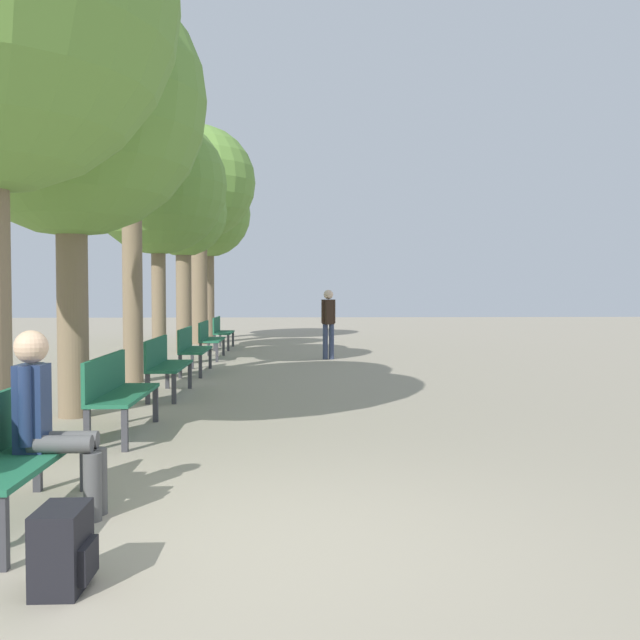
{
  "coord_description": "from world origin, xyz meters",
  "views": [
    {
      "loc": [
        0.23,
        -4.35,
        1.57
      ],
      "look_at": [
        0.69,
        6.06,
        1.16
      ],
      "focal_mm": 40.0,
      "sensor_mm": 36.0,
      "label": 1
    }
  ],
  "objects_px": {
    "bench_row_4": "(209,337)",
    "tree_row_4": "(183,216)",
    "bench_row_5": "(221,330)",
    "tree_row_1": "(70,102)",
    "tree_row_3": "(158,187)",
    "bench_row_2": "(164,361)",
    "tree_row_2": "(131,106)",
    "tree_row_6": "(208,216)",
    "bench_row_1": "(116,388)",
    "person_seated": "(50,418)",
    "bench_row_3": "(191,346)",
    "tree_row_5": "(198,185)",
    "bench_row_0": "(9,448)",
    "backpack": "(63,549)",
    "pedestrian_near": "(328,320)"
  },
  "relations": [
    {
      "from": "bench_row_1",
      "to": "bench_row_3",
      "type": "xyz_separation_m",
      "value": [
        0.0,
        5.99,
        0.0
      ]
    },
    {
      "from": "bench_row_0",
      "to": "tree_row_3",
      "type": "distance_m",
      "value": 10.66
    },
    {
      "from": "bench_row_1",
      "to": "tree_row_2",
      "type": "xyz_separation_m",
      "value": [
        -0.82,
        4.65,
        4.24
      ]
    },
    {
      "from": "bench_row_3",
      "to": "tree_row_6",
      "type": "bearing_deg",
      "value": 94.61
    },
    {
      "from": "backpack",
      "to": "pedestrian_near",
      "type": "height_order",
      "value": "pedestrian_near"
    },
    {
      "from": "tree_row_3",
      "to": "tree_row_5",
      "type": "height_order",
      "value": "tree_row_5"
    },
    {
      "from": "bench_row_1",
      "to": "bench_row_3",
      "type": "distance_m",
      "value": 5.99
    },
    {
      "from": "tree_row_3",
      "to": "person_seated",
      "type": "height_order",
      "value": "tree_row_3"
    },
    {
      "from": "bench_row_1",
      "to": "pedestrian_near",
      "type": "xyz_separation_m",
      "value": [
        2.81,
        8.75,
        0.41
      ]
    },
    {
      "from": "tree_row_1",
      "to": "tree_row_2",
      "type": "distance_m",
      "value": 3.54
    },
    {
      "from": "bench_row_3",
      "to": "backpack",
      "type": "relative_size",
      "value": 3.91
    },
    {
      "from": "bench_row_4",
      "to": "tree_row_5",
      "type": "distance_m",
      "value": 6.52
    },
    {
      "from": "tree_row_6",
      "to": "backpack",
      "type": "height_order",
      "value": "tree_row_6"
    },
    {
      "from": "bench_row_0",
      "to": "tree_row_2",
      "type": "xyz_separation_m",
      "value": [
        -0.82,
        7.64,
        4.24
      ]
    },
    {
      "from": "bench_row_2",
      "to": "tree_row_4",
      "type": "distance_m",
      "value": 8.29
    },
    {
      "from": "bench_row_2",
      "to": "bench_row_4",
      "type": "relative_size",
      "value": 1.0
    },
    {
      "from": "bench_row_3",
      "to": "tree_row_4",
      "type": "relative_size",
      "value": 0.36
    },
    {
      "from": "bench_row_4",
      "to": "person_seated",
      "type": "bearing_deg",
      "value": -88.89
    },
    {
      "from": "bench_row_3",
      "to": "pedestrian_near",
      "type": "bearing_deg",
      "value": 44.49
    },
    {
      "from": "bench_row_5",
      "to": "backpack",
      "type": "relative_size",
      "value": 3.91
    },
    {
      "from": "tree_row_4",
      "to": "pedestrian_near",
      "type": "distance_m",
      "value": 4.86
    },
    {
      "from": "backpack",
      "to": "bench_row_1",
      "type": "bearing_deg",
      "value": 99.64
    },
    {
      "from": "bench_row_4",
      "to": "tree_row_4",
      "type": "xyz_separation_m",
      "value": [
        -0.82,
        1.68,
        3.01
      ]
    },
    {
      "from": "bench_row_5",
      "to": "tree_row_5",
      "type": "xyz_separation_m",
      "value": [
        -0.82,
        1.85,
        4.28
      ]
    },
    {
      "from": "bench_row_3",
      "to": "bench_row_5",
      "type": "relative_size",
      "value": 1.0
    },
    {
      "from": "bench_row_3",
      "to": "bench_row_5",
      "type": "bearing_deg",
      "value": 90.0
    },
    {
      "from": "bench_row_1",
      "to": "person_seated",
      "type": "bearing_deg",
      "value": -85.4
    },
    {
      "from": "tree_row_3",
      "to": "person_seated",
      "type": "xyz_separation_m",
      "value": [
        1.05,
        -9.99,
        -3.06
      ]
    },
    {
      "from": "bench_row_2",
      "to": "bench_row_5",
      "type": "xyz_separation_m",
      "value": [
        0.0,
        8.99,
        0.0
      ]
    },
    {
      "from": "bench_row_2",
      "to": "tree_row_6",
      "type": "distance_m",
      "value": 13.69
    },
    {
      "from": "person_seated",
      "to": "pedestrian_near",
      "type": "height_order",
      "value": "pedestrian_near"
    },
    {
      "from": "bench_row_2",
      "to": "tree_row_2",
      "type": "xyz_separation_m",
      "value": [
        -0.82,
        1.65,
        4.24
      ]
    },
    {
      "from": "tree_row_2",
      "to": "tree_row_5",
      "type": "relative_size",
      "value": 0.93
    },
    {
      "from": "bench_row_4",
      "to": "person_seated",
      "type": "xyz_separation_m",
      "value": [
        0.23,
        -11.85,
        0.18
      ]
    },
    {
      "from": "bench_row_4",
      "to": "tree_row_6",
      "type": "relative_size",
      "value": 0.3
    },
    {
      "from": "tree_row_1",
      "to": "person_seated",
      "type": "bearing_deg",
      "value": -75.51
    },
    {
      "from": "tree_row_3",
      "to": "tree_row_2",
      "type": "bearing_deg",
      "value": -90.0
    },
    {
      "from": "bench_row_1",
      "to": "tree_row_1",
      "type": "height_order",
      "value": "tree_row_1"
    },
    {
      "from": "tree_row_1",
      "to": "tree_row_3",
      "type": "xyz_separation_m",
      "value": [
        0.0,
        5.92,
        -0.17
      ]
    },
    {
      "from": "bench_row_2",
      "to": "bench_row_0",
      "type": "bearing_deg",
      "value": -90.0
    },
    {
      "from": "tree_row_3",
      "to": "tree_row_4",
      "type": "bearing_deg",
      "value": 90.0
    },
    {
      "from": "bench_row_5",
      "to": "tree_row_1",
      "type": "height_order",
      "value": "tree_row_1"
    },
    {
      "from": "bench_row_0",
      "to": "tree_row_5",
      "type": "bearing_deg",
      "value": 92.8
    },
    {
      "from": "bench_row_5",
      "to": "tree_row_6",
      "type": "bearing_deg",
      "value": 101.07
    },
    {
      "from": "person_seated",
      "to": "tree_row_4",
      "type": "bearing_deg",
      "value": 94.45
    },
    {
      "from": "tree_row_2",
      "to": "pedestrian_near",
      "type": "bearing_deg",
      "value": 48.49
    },
    {
      "from": "tree_row_6",
      "to": "person_seated",
      "type": "distance_m",
      "value": 19.38
    },
    {
      "from": "bench_row_0",
      "to": "tree_row_5",
      "type": "xyz_separation_m",
      "value": [
        -0.82,
        16.83,
        4.28
      ]
    },
    {
      "from": "bench_row_4",
      "to": "tree_row_3",
      "type": "relative_size",
      "value": 0.33
    },
    {
      "from": "bench_row_5",
      "to": "tree_row_4",
      "type": "relative_size",
      "value": 0.36
    }
  ]
}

